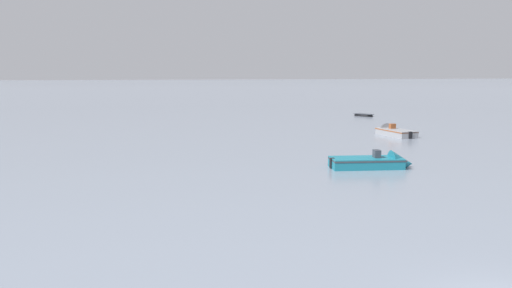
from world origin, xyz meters
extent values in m
cube|color=gray|center=(15.28, 37.93, 0.24)|extent=(2.64, 5.05, 0.95)
cone|color=gray|center=(14.94, 40.43, 0.24)|extent=(2.09, 1.75, 1.90)
cube|color=brown|center=(15.27, 37.98, 0.59)|extent=(2.69, 5.17, 0.11)
cube|color=brown|center=(15.18, 38.66, 0.98)|extent=(0.68, 0.50, 0.53)
cube|color=black|center=(15.60, 35.59, 0.38)|extent=(0.42, 0.34, 0.68)
cube|color=#197084|center=(4.74, 21.66, 0.25)|extent=(5.21, 2.64, 0.98)
cone|color=#197084|center=(7.34, 21.36, 0.25)|extent=(1.78, 2.14, 1.97)
cube|color=#33383F|center=(4.80, 21.65, 0.62)|extent=(5.33, 2.70, 0.11)
cube|color=#33383F|center=(5.50, 21.57, 1.01)|extent=(0.51, 0.70, 0.55)
cube|color=black|center=(2.31, 21.94, 0.39)|extent=(0.35, 0.43, 0.70)
ellipsoid|color=black|center=(21.59, 61.06, 0.12)|extent=(2.80, 3.30, 0.51)
cube|color=#33383F|center=(21.59, 61.06, 0.33)|extent=(2.63, 3.07, 0.07)
cube|color=#33383F|center=(21.59, 61.06, 0.26)|extent=(0.94, 0.75, 0.05)
camera|label=1|loc=(-10.13, -11.88, 6.83)|focal=36.07mm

